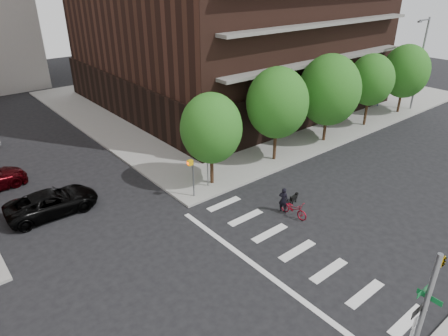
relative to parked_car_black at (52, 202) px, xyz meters
name	(u,v)px	position (x,y,z in m)	size (l,w,h in m)	color
ground	(255,276)	(5.50, -11.70, -0.73)	(120.00, 120.00, 0.00)	black
sidewalk_ne	(245,94)	(26.00, 11.80, -0.65)	(39.00, 33.00, 0.15)	gray
crosswalk	(287,257)	(7.71, -11.70, -0.72)	(3.85, 13.00, 0.01)	silver
tree_a	(211,128)	(9.50, -3.20, 3.32)	(4.00, 4.00, 5.90)	#301E11
tree_b	(277,103)	(15.50, -3.20, 3.82)	(4.50, 4.50, 6.65)	#301E11
tree_c	(329,90)	(21.50, -3.20, 3.72)	(5.00, 5.00, 6.80)	#301E11
tree_d	(371,80)	(27.50, -3.20, 3.62)	(4.00, 4.00, 6.20)	#301E11
tree_e	(406,71)	(33.50, -3.20, 3.52)	(4.50, 4.50, 6.35)	#301E11
pedestrian_signal	(196,170)	(7.82, -3.78, 1.13)	(2.18, 0.67, 2.60)	slate
streetlamp	(420,59)	(35.32, -3.50, 4.57)	(2.14, 0.22, 9.00)	slate
parked_car_black	(52,202)	(0.00, 0.00, 0.00)	(5.22, 2.41, 1.45)	black
scooter	(294,209)	(10.82, -9.33, -0.23)	(0.66, 1.88, 0.99)	maroon
dog_walker	(283,200)	(10.71, -8.59, 0.07)	(0.38, 0.58, 1.59)	black
dog	(294,198)	(11.97, -8.34, -0.36)	(0.70, 0.26, 0.59)	black
pedestrian_far	(377,99)	(33.59, -0.70, 0.20)	(0.59, 0.75, 1.55)	navy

